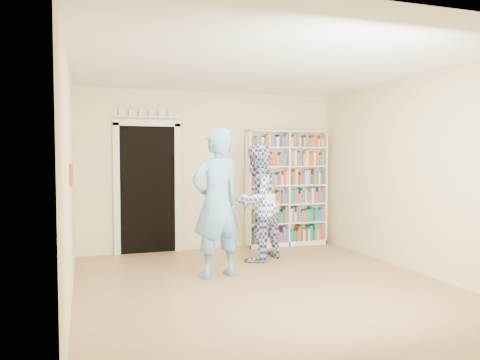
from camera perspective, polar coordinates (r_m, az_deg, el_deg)
name	(u,v)px	position (r m, az deg, el deg)	size (l,w,h in m)	color
floor	(264,286)	(5.94, 2.98, -12.79)	(5.00, 5.00, 0.00)	olive
ceiling	(265,66)	(5.82, 3.06, 13.72)	(5.00, 5.00, 0.00)	white
wall_back	(212,171)	(8.10, -3.49, 1.11)	(4.50, 4.50, 0.00)	beige
wall_left	(69,180)	(5.33, -20.10, -0.05)	(5.00, 5.00, 0.00)	beige
wall_right	(417,175)	(6.88, 20.73, 0.58)	(5.00, 5.00, 0.00)	beige
bookshelf	(287,188)	(8.43, 5.70, -0.95)	(1.50, 0.28, 2.06)	white
doorway	(148,182)	(7.88, -11.19, -0.24)	(1.10, 0.08, 2.43)	black
wall_art	(72,175)	(5.53, -19.85, 0.57)	(0.03, 0.25, 0.25)	brown
man_blue	(217,203)	(6.20, -2.88, -2.80)	(0.72, 0.47, 1.98)	#63A1DD
man_plaid	(257,202)	(7.19, 2.07, -2.72)	(0.88, 0.68, 1.80)	navy
paper_sheet	(269,203)	(7.00, 3.50, -2.80)	(0.19, 0.01, 0.27)	white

